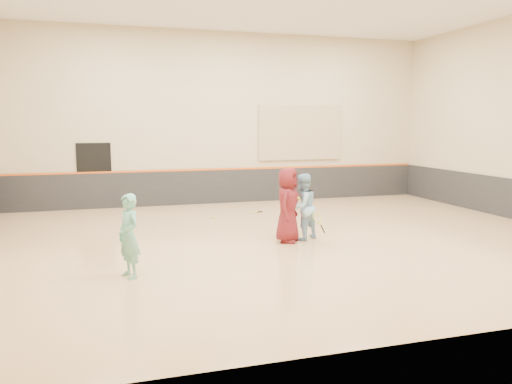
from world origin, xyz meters
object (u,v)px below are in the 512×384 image
object	(u,v)px
girl	(129,236)
spare_racket	(254,210)
instructor	(303,207)
young_man	(288,205)

from	to	relation	value
girl	spare_racket	xyz separation A→B (m)	(4.09, 5.77, -0.69)
girl	instructor	xyz separation A→B (m)	(4.21, 1.91, 0.03)
instructor	spare_racket	distance (m)	3.93
instructor	young_man	bearing A→B (deg)	-9.97
girl	instructor	size ratio (longest dim) A/B	0.96
instructor	young_man	xyz separation A→B (m)	(-0.43, -0.11, 0.08)
girl	instructor	world-z (taller)	instructor
girl	spare_racket	distance (m)	7.11
girl	young_man	size ratio (longest dim) A/B	0.87
spare_racket	girl	bearing A→B (deg)	-125.34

